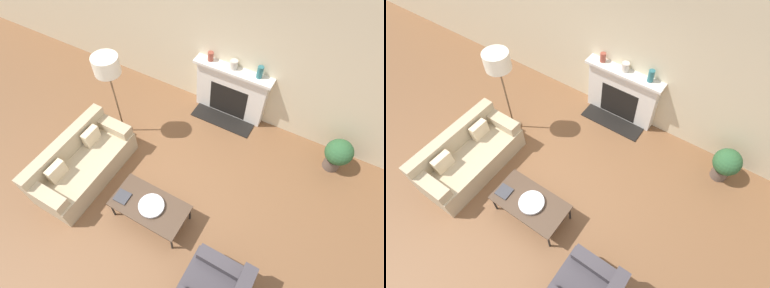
% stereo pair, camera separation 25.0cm
% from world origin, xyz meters
% --- Properties ---
extents(ground_plane, '(18.00, 18.00, 0.00)m').
position_xyz_m(ground_plane, '(0.00, 0.00, 0.00)').
color(ground_plane, brown).
extents(wall_back, '(18.00, 0.06, 2.90)m').
position_xyz_m(wall_back, '(0.00, 2.75, 1.45)').
color(wall_back, beige).
rests_on(wall_back, ground_plane).
extents(fireplace, '(1.53, 0.59, 1.13)m').
position_xyz_m(fireplace, '(0.17, 2.60, 0.55)').
color(fireplace, silver).
rests_on(fireplace, ground_plane).
extents(couch, '(0.84, 1.82, 0.78)m').
position_xyz_m(couch, '(-1.39, -0.00, 0.30)').
color(couch, tan).
rests_on(couch, ground_plane).
extents(coffee_table, '(1.18, 0.63, 0.43)m').
position_xyz_m(coffee_table, '(0.10, -0.12, 0.40)').
color(coffee_table, '#4C3828').
rests_on(coffee_table, ground_plane).
extents(bowl, '(0.40, 0.40, 0.06)m').
position_xyz_m(bowl, '(0.15, -0.12, 0.46)').
color(bowl, silver).
rests_on(bowl, coffee_table).
extents(book, '(0.23, 0.22, 0.02)m').
position_xyz_m(book, '(-0.34, -0.21, 0.44)').
color(book, '#38383D').
rests_on(book, coffee_table).
extents(floor_lamp, '(0.44, 0.44, 1.76)m').
position_xyz_m(floor_lamp, '(-1.41, 1.13, 1.52)').
color(floor_lamp, brown).
rests_on(floor_lamp, ground_plane).
extents(mantel_vase_left, '(0.11, 0.11, 0.17)m').
position_xyz_m(mantel_vase_left, '(-0.31, 2.62, 1.21)').
color(mantel_vase_left, brown).
rests_on(mantel_vase_left, fireplace).
extents(mantel_vase_center_left, '(0.14, 0.14, 0.17)m').
position_xyz_m(mantel_vase_center_left, '(0.16, 2.62, 1.21)').
color(mantel_vase_center_left, beige).
rests_on(mantel_vase_center_left, fireplace).
extents(mantel_vase_center_right, '(0.11, 0.11, 0.23)m').
position_xyz_m(mantel_vase_center_right, '(0.65, 2.62, 1.24)').
color(mantel_vase_center_right, '#28666B').
rests_on(mantel_vase_center_right, fireplace).
extents(potted_plant, '(0.47, 0.47, 0.68)m').
position_xyz_m(potted_plant, '(2.38, 2.29, 0.40)').
color(potted_plant, brown).
rests_on(potted_plant, ground_plane).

